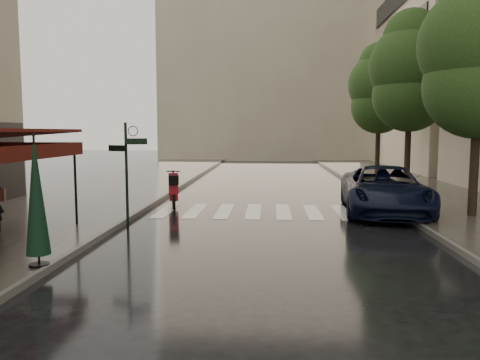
# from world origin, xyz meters

# --- Properties ---
(ground) EXTENTS (120.00, 120.00, 0.00)m
(ground) POSITION_xyz_m (0.00, 0.00, 0.00)
(ground) COLOR black
(ground) RESTS_ON ground
(sidewalk_near) EXTENTS (6.00, 60.00, 0.12)m
(sidewalk_near) POSITION_xyz_m (-4.50, 12.00, 0.06)
(sidewalk_near) COLOR #38332D
(sidewalk_near) RESTS_ON ground
(sidewalk_far) EXTENTS (5.50, 60.00, 0.12)m
(sidewalk_far) POSITION_xyz_m (10.25, 12.00, 0.06)
(sidewalk_far) COLOR #38332D
(sidewalk_far) RESTS_ON ground
(curb_near) EXTENTS (0.12, 60.00, 0.16)m
(curb_near) POSITION_xyz_m (-1.45, 12.00, 0.07)
(curb_near) COLOR #595651
(curb_near) RESTS_ON ground
(curb_far) EXTENTS (0.12, 60.00, 0.16)m
(curb_far) POSITION_xyz_m (7.45, 12.00, 0.07)
(curb_far) COLOR #595651
(curb_far) RESTS_ON ground
(crosswalk) EXTENTS (7.85, 3.20, 0.01)m
(crosswalk) POSITION_xyz_m (2.98, 6.00, 0.01)
(crosswalk) COLOR silver
(crosswalk) RESTS_ON ground
(signpost) EXTENTS (1.17, 0.29, 3.10)m
(signpost) POSITION_xyz_m (-1.19, 3.00, 1.83)
(signpost) COLOR black
(signpost) RESTS_ON ground
(haussmann_far) EXTENTS (8.00, 16.00, 18.50)m
(haussmann_far) POSITION_xyz_m (16.50, 26.00, 9.25)
(haussmann_far) COLOR tan
(haussmann_far) RESTS_ON ground
(backdrop_building) EXTENTS (22.00, 6.00, 20.00)m
(backdrop_building) POSITION_xyz_m (3.00, 38.00, 10.00)
(backdrop_building) COLOR tan
(backdrop_building) RESTS_ON ground
(tree_near) EXTENTS (3.80, 3.80, 7.99)m
(tree_near) POSITION_xyz_m (9.60, 5.00, 5.32)
(tree_near) COLOR black
(tree_near) RESTS_ON sidewalk_far
(tree_mid) EXTENTS (3.80, 3.80, 8.34)m
(tree_mid) POSITION_xyz_m (9.50, 12.00, 5.59)
(tree_mid) COLOR black
(tree_mid) RESTS_ON sidewalk_far
(tree_far) EXTENTS (3.80, 3.80, 8.16)m
(tree_far) POSITION_xyz_m (9.70, 19.00, 5.46)
(tree_far) COLOR black
(tree_far) RESTS_ON sidewalk_far
(scooter) EXTENTS (0.77, 1.97, 1.31)m
(scooter) POSITION_xyz_m (-0.60, 6.83, 0.61)
(scooter) COLOR black
(scooter) RESTS_ON ground
(parked_car) EXTENTS (3.30, 6.13, 1.64)m
(parked_car) POSITION_xyz_m (7.00, 5.94, 0.82)
(parked_car) COLOR black
(parked_car) RESTS_ON ground
(parasol_front) EXTENTS (0.48, 0.48, 2.69)m
(parasol_front) POSITION_xyz_m (-1.65, -1.50, 1.57)
(parasol_front) COLOR black
(parasol_front) RESTS_ON sidewalk_near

